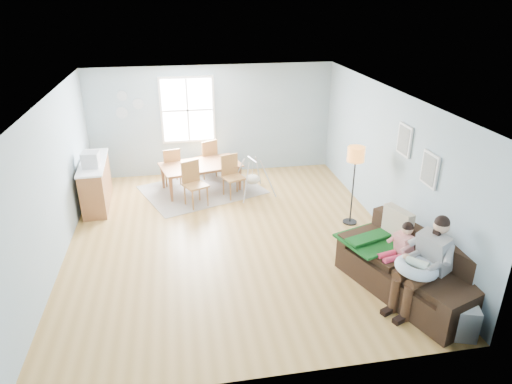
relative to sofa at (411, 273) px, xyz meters
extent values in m
cube|color=#AC7E3D|center=(-2.51, 2.18, -0.36)|extent=(8.40, 9.40, 0.08)
cube|color=white|center=(-2.51, 2.18, 2.68)|extent=(8.40, 9.40, 0.60)
cube|color=#89A5B3|center=(-2.51, 6.84, 1.03)|extent=(8.40, 0.08, 3.90)
cube|color=#89A5B3|center=(-2.51, -2.48, 1.03)|extent=(8.40, 0.08, 3.90)
cube|color=#89A5B3|center=(1.65, 2.18, 1.03)|extent=(0.08, 9.40, 3.90)
cube|color=white|center=(-3.11, 5.65, 1.33)|extent=(1.32, 0.06, 1.62)
cube|color=white|center=(-3.11, 5.62, 1.33)|extent=(1.20, 0.02, 1.50)
cube|color=white|center=(-3.11, 5.61, 1.33)|extent=(1.20, 0.03, 0.04)
cube|color=white|center=(-3.11, 5.61, 1.33)|extent=(0.04, 0.03, 1.50)
cube|color=white|center=(0.46, 0.68, 1.43)|extent=(0.04, 0.44, 0.54)
cube|color=slate|center=(0.43, 0.68, 1.43)|extent=(0.01, 0.36, 0.46)
cube|color=white|center=(0.46, 1.58, 1.63)|extent=(0.04, 0.44, 0.54)
cube|color=slate|center=(0.43, 1.58, 1.63)|extent=(0.01, 0.36, 0.46)
cylinder|color=#96A6B4|center=(-4.61, 5.65, 1.73)|extent=(0.24, 0.02, 0.24)
cylinder|color=#96A6B4|center=(-4.26, 5.65, 1.53)|extent=(0.26, 0.02, 0.26)
cylinder|color=#96A6B4|center=(-4.66, 5.65, 1.33)|extent=(0.28, 0.02, 0.28)
cube|color=black|center=(-0.06, -0.02, -0.10)|extent=(1.68, 2.45, 0.45)
cube|color=black|center=(0.29, 0.11, 0.36)|extent=(0.97, 2.20, 0.46)
cube|color=black|center=(0.29, -0.98, 0.21)|extent=(0.98, 0.53, 0.17)
cube|color=black|center=(-0.41, 0.94, 0.21)|extent=(0.98, 0.53, 0.17)
cube|color=#125216|center=(-0.34, 0.68, 0.26)|extent=(1.25, 1.16, 0.04)
cube|color=#B8AE8C|center=(0.02, 0.64, 0.51)|extent=(0.31, 0.57, 0.55)
cube|color=gray|center=(0.13, -0.29, 0.54)|extent=(0.51, 0.56, 0.61)
sphere|color=tan|center=(0.19, -0.27, 0.96)|extent=(0.23, 0.23, 0.23)
sphere|color=black|center=(0.19, -0.27, 1.00)|extent=(0.22, 0.22, 0.22)
cylinder|color=#3D2716|center=(-0.17, -0.54, 0.26)|extent=(0.50, 0.33, 0.16)
cylinder|color=#3D2716|center=(-0.26, -0.33, 0.26)|extent=(0.50, 0.33, 0.16)
cylinder|color=#3D2716|center=(-0.38, -0.62, -0.04)|extent=(0.13, 0.13, 0.56)
cylinder|color=#3D2716|center=(-0.46, -0.41, -0.04)|extent=(0.13, 0.13, 0.56)
cube|color=black|center=(-0.45, -0.65, -0.28)|extent=(0.27, 0.19, 0.08)
cube|color=black|center=(-0.54, -0.44, -0.28)|extent=(0.27, 0.19, 0.08)
torus|color=silver|center=(-0.18, -0.41, 0.39)|extent=(0.76, 0.75, 0.25)
cylinder|color=silver|center=(-0.18, -0.41, 0.46)|extent=(0.30, 0.32, 0.13)
sphere|color=tan|center=(-0.28, -0.26, 0.48)|extent=(0.11, 0.11, 0.11)
cube|color=white|center=(-0.09, 0.19, 0.42)|extent=(0.29, 0.31, 0.37)
sphere|color=tan|center=(-0.06, 0.19, 0.68)|extent=(0.17, 0.17, 0.17)
sphere|color=black|center=(-0.06, 0.19, 0.71)|extent=(0.17, 0.17, 0.17)
cylinder|color=#EA3960|center=(-0.31, 0.06, 0.26)|extent=(0.32, 0.16, 0.09)
cylinder|color=#EA3960|center=(-0.34, 0.20, 0.26)|extent=(0.32, 0.16, 0.09)
cylinder|color=#EA3960|center=(-0.45, 0.02, 0.08)|extent=(0.08, 0.08, 0.31)
cylinder|color=#EA3960|center=(-0.48, 0.16, 0.08)|extent=(0.08, 0.08, 0.31)
cylinder|color=black|center=(-0.08, 2.34, -0.31)|extent=(0.28, 0.28, 0.03)
cylinder|color=black|center=(-0.08, 2.34, 0.38)|extent=(0.03, 0.03, 1.41)
cylinder|color=orange|center=(-0.08, 2.34, 1.14)|extent=(0.32, 0.32, 0.28)
cube|color=white|center=(0.19, -1.02, -0.08)|extent=(0.53, 0.50, 0.48)
cube|color=black|center=(0.01, -0.96, -0.08)|extent=(0.13, 0.32, 0.38)
cube|color=#9F9891|center=(-2.91, 4.53, -0.32)|extent=(3.11, 2.75, 0.01)
imported|color=brown|center=(-2.91, 4.53, -0.01)|extent=(1.98, 1.39, 0.63)
cube|color=olive|center=(-3.09, 3.69, 0.15)|extent=(0.59, 0.59, 0.04)
cube|color=olive|center=(-3.18, 3.87, 0.42)|extent=(0.40, 0.22, 0.49)
cylinder|color=olive|center=(-3.17, 3.45, -0.09)|extent=(0.04, 0.04, 0.48)
cylinder|color=olive|center=(-2.85, 3.61, -0.09)|extent=(0.04, 0.04, 0.48)
cylinder|color=olive|center=(-3.33, 3.77, -0.09)|extent=(0.04, 0.04, 0.48)
cylinder|color=olive|center=(-3.01, 3.93, -0.09)|extent=(0.04, 0.04, 0.48)
cube|color=olive|center=(-2.22, 4.02, 0.14)|extent=(0.55, 0.55, 0.04)
cube|color=olive|center=(-2.29, 4.20, 0.40)|extent=(0.40, 0.18, 0.47)
cylinder|color=olive|center=(-2.33, 3.80, -0.09)|extent=(0.04, 0.04, 0.46)
cylinder|color=olive|center=(-2.00, 3.92, -0.09)|extent=(0.04, 0.04, 0.46)
cylinder|color=olive|center=(-2.45, 4.12, -0.09)|extent=(0.04, 0.04, 0.46)
cylinder|color=olive|center=(-2.12, 4.24, -0.09)|extent=(0.04, 0.04, 0.46)
cube|color=olive|center=(-3.61, 5.03, 0.13)|extent=(0.51, 0.51, 0.04)
cube|color=olive|center=(-3.56, 4.85, 0.38)|extent=(0.40, 0.13, 0.46)
cylinder|color=olive|center=(-3.48, 5.24, -0.10)|extent=(0.04, 0.04, 0.45)
cylinder|color=olive|center=(-3.81, 5.16, -0.10)|extent=(0.04, 0.04, 0.45)
cylinder|color=olive|center=(-3.40, 4.91, -0.10)|extent=(0.04, 0.04, 0.45)
cylinder|color=olive|center=(-3.73, 4.83, -0.10)|extent=(0.04, 0.04, 0.45)
cube|color=olive|center=(-2.74, 5.37, 0.15)|extent=(0.60, 0.60, 0.04)
cube|color=olive|center=(-2.65, 5.19, 0.42)|extent=(0.40, 0.23, 0.49)
cylinder|color=olive|center=(-2.66, 5.61, -0.08)|extent=(0.04, 0.04, 0.48)
cylinder|color=olive|center=(-2.98, 5.45, -0.08)|extent=(0.04, 0.04, 0.48)
cylinder|color=olive|center=(-2.50, 5.29, -0.08)|extent=(0.04, 0.04, 0.48)
cylinder|color=olive|center=(-2.82, 5.13, -0.08)|extent=(0.04, 0.04, 0.48)
cube|color=brown|center=(-5.21, 4.17, 0.16)|extent=(0.56, 1.74, 0.96)
cube|color=white|center=(-5.21, 4.17, 0.64)|extent=(0.60, 1.78, 0.04)
cube|color=#BDBCC2|center=(-5.18, 3.84, 0.82)|extent=(0.35, 0.33, 0.31)
cube|color=black|center=(-5.33, 3.85, 0.82)|extent=(0.04, 0.26, 0.22)
cylinder|color=#BDBCC2|center=(-1.78, 4.09, 0.52)|extent=(0.16, 0.47, 0.04)
ellipsoid|color=beige|center=(-1.78, 4.09, 0.04)|extent=(0.35, 0.35, 0.21)
cylinder|color=#BDBCC2|center=(-1.78, 4.09, 0.28)|extent=(0.01, 0.01, 0.38)
cylinder|color=#BDBCC2|center=(-1.97, 3.76, 0.11)|extent=(0.23, 0.37, 0.84)
cylinder|color=#BDBCC2|center=(-1.46, 3.90, 0.11)|extent=(0.36, 0.24, 0.84)
cylinder|color=#BDBCC2|center=(-2.11, 4.28, 0.11)|extent=(0.36, 0.24, 0.84)
cylinder|color=#BDBCC2|center=(-1.59, 4.42, 0.11)|extent=(0.23, 0.37, 0.84)
camera|label=1|loc=(-3.38, -5.39, 3.99)|focal=32.00mm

